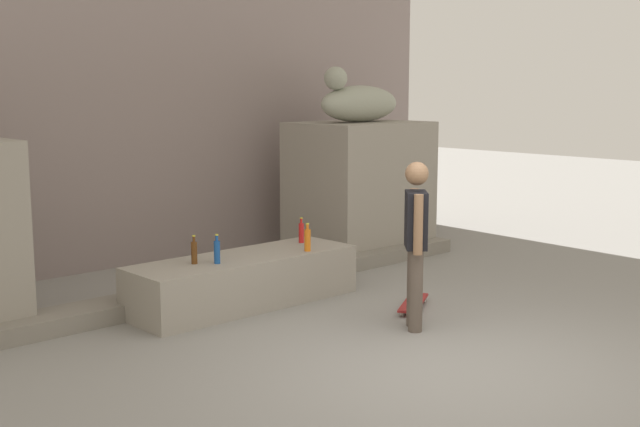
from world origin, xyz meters
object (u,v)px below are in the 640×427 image
(bottle_brown, at_px, (194,252))
(bottle_blue, at_px, (217,251))
(bottle_orange, at_px, (307,239))
(statue_reclining_right, at_px, (359,102))
(skateboard, at_px, (413,303))
(skater, at_px, (416,238))
(bottle_red, at_px, (301,232))

(bottle_brown, bearing_deg, bottle_blue, -38.74)
(bottle_orange, distance_m, bottle_blue, 1.14)
(statue_reclining_right, height_order, bottle_blue, statue_reclining_right)
(bottle_brown, bearing_deg, bottle_orange, -13.34)
(statue_reclining_right, relative_size, skateboard, 2.09)
(skateboard, xyz_separation_m, bottle_blue, (-1.68, 1.27, 0.62))
(bottle_orange, relative_size, bottle_brown, 1.05)
(bottle_blue, height_order, bottle_brown, bottle_blue)
(statue_reclining_right, distance_m, bottle_blue, 4.00)
(skater, xyz_separation_m, bottle_brown, (-1.32, 1.90, -0.25))
(statue_reclining_right, relative_size, bottle_blue, 5.29)
(skater, xyz_separation_m, bottle_orange, (-0.01, 1.58, -0.24))
(bottle_orange, bearing_deg, bottle_brown, 166.66)
(bottle_red, distance_m, bottle_brown, 1.60)
(statue_reclining_right, distance_m, skater, 4.06)
(skateboard, bearing_deg, bottle_orange, 85.96)
(skater, bearing_deg, bottle_brown, 78.97)
(bottle_red, height_order, bottle_blue, bottle_blue)
(bottle_orange, bearing_deg, statue_reclining_right, 32.72)
(skater, height_order, bottle_red, skater)
(statue_reclining_right, bearing_deg, bottle_red, 21.14)
(statue_reclining_right, xyz_separation_m, bottle_red, (-2.05, -1.07, -1.49))
(bottle_orange, distance_m, bottle_red, 0.51)
(skater, height_order, bottle_brown, skater)
(bottle_red, relative_size, bottle_brown, 0.99)
(statue_reclining_right, relative_size, skater, 0.99)
(bottle_orange, distance_m, bottle_brown, 1.35)
(bottle_red, bearing_deg, bottle_blue, -169.58)
(skateboard, distance_m, bottle_brown, 2.42)
(statue_reclining_right, distance_m, bottle_orange, 3.14)
(skater, relative_size, bottle_brown, 5.46)
(bottle_orange, relative_size, bottle_blue, 1.02)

